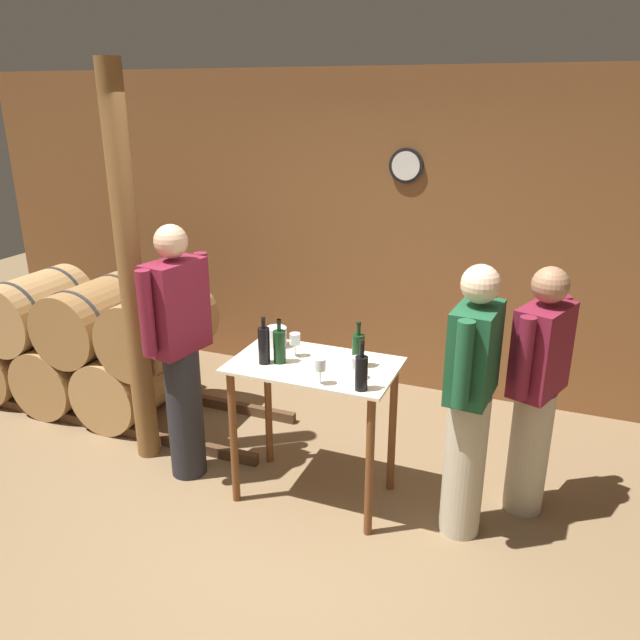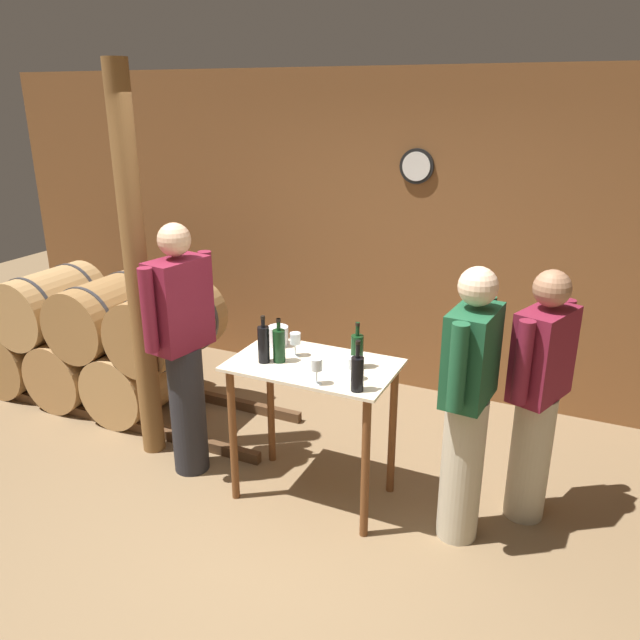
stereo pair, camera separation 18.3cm
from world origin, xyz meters
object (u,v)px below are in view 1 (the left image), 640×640
(wine_bottle_right, at_px, (361,372))
(person_host, at_px, (470,400))
(wine_glass_near_center, at_px, (320,365))
(person_visitor_bearded, at_px, (537,389))
(wine_bottle_center, at_px, (358,350))
(wine_bottle_left, at_px, (279,346))
(wine_bottle_far_left, at_px, (264,345))
(person_visitor_with_scarf, at_px, (180,349))
(wine_glass_near_right, at_px, (356,363))
(wine_glass_near_left, at_px, (295,340))
(ice_bucket, at_px, (276,337))
(wooden_post, at_px, (131,276))

(wine_bottle_right, bearing_deg, person_host, 21.94)
(wine_bottle_right, relative_size, wine_glass_near_center, 1.90)
(wine_bottle_right, relative_size, person_visitor_bearded, 0.19)
(wine_bottle_center, relative_size, person_visitor_bearded, 0.18)
(wine_bottle_left, distance_m, person_host, 1.16)
(wine_bottle_far_left, relative_size, person_visitor_with_scarf, 0.17)
(person_host, bearing_deg, wine_bottle_left, -177.21)
(wine_bottle_far_left, distance_m, wine_bottle_center, 0.57)
(wine_glass_near_right, distance_m, person_host, 0.67)
(wine_glass_near_center, xyz_separation_m, person_visitor_with_scarf, (-1.05, 0.17, -0.13))
(wine_bottle_far_left, height_order, wine_glass_near_left, wine_bottle_far_left)
(wine_glass_near_left, relative_size, ice_bucket, 1.14)
(wine_glass_near_left, bearing_deg, wooden_post, -177.75)
(ice_bucket, distance_m, person_visitor_with_scarf, 0.63)
(wine_glass_near_left, bearing_deg, person_host, -3.35)
(wine_glass_near_center, height_order, ice_bucket, wine_glass_near_center)
(wine_glass_near_center, distance_m, person_visitor_bearded, 1.32)
(wine_bottle_left, bearing_deg, wine_glass_near_left, 67.45)
(wine_glass_near_center, height_order, person_visitor_with_scarf, person_visitor_with_scarf)
(wooden_post, bearing_deg, person_host, -0.47)
(wine_bottle_far_left, height_order, wine_glass_near_center, wine_bottle_far_left)
(wooden_post, bearing_deg, wine_glass_near_right, -4.31)
(wine_bottle_left, height_order, wine_glass_near_left, wine_bottle_left)
(wooden_post, bearing_deg, wine_glass_near_center, -10.32)
(wine_bottle_left, relative_size, ice_bucket, 2.09)
(wooden_post, bearing_deg, wine_bottle_center, 1.54)
(wine_bottle_far_left, distance_m, person_visitor_with_scarf, 0.64)
(wine_bottle_center, height_order, wine_bottle_right, wine_bottle_right)
(wine_bottle_left, bearing_deg, wine_glass_near_right, -5.40)
(ice_bucket, bearing_deg, wine_glass_near_left, -31.55)
(wine_bottle_left, distance_m, wine_glass_near_center, 0.39)
(wooden_post, height_order, person_host, wooden_post)
(person_host, bearing_deg, wine_glass_near_left, 176.65)
(wooden_post, relative_size, wine_glass_near_right, 20.13)
(wine_bottle_right, distance_m, wine_glass_near_left, 0.61)
(wine_bottle_right, height_order, ice_bucket, wine_bottle_right)
(person_visitor_with_scarf, bearing_deg, person_visitor_bearded, 11.45)
(wine_glass_near_center, bearing_deg, wine_glass_near_right, 41.51)
(wooden_post, relative_size, person_visitor_bearded, 1.70)
(wine_bottle_far_left, xyz_separation_m, person_visitor_bearded, (1.57, 0.47, -0.22))
(wooden_post, bearing_deg, person_visitor_bearded, 7.54)
(ice_bucket, height_order, person_host, person_host)
(wooden_post, relative_size, wine_bottle_far_left, 9.00)
(wine_bottle_left, relative_size, wine_bottle_center, 0.97)
(wine_bottle_center, bearing_deg, person_visitor_with_scarf, -173.10)
(wine_bottle_right, height_order, person_visitor_bearded, person_visitor_bearded)
(wine_glass_near_right, height_order, person_host, person_host)
(wine_bottle_center, bearing_deg, person_visitor_bearded, 16.48)
(wine_bottle_right, bearing_deg, wine_glass_near_left, 151.02)
(person_visitor_bearded, bearing_deg, wine_bottle_far_left, -163.49)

